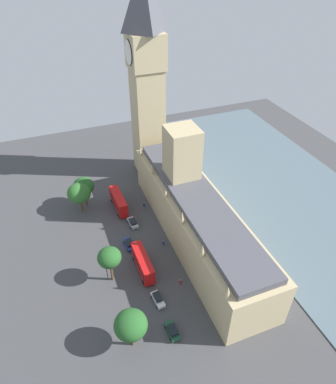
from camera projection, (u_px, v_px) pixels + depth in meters
ground_plane at (189, 240)px, 88.53m from camera, size 146.22×146.22×0.00m
river_thames at (303, 207)px, 98.79m from camera, size 43.48×131.60×0.25m
parliament_building at (195, 213)px, 85.51m from camera, size 13.79×57.57×26.80m
clock_tower at (147, 78)px, 96.14m from camera, size 9.60×9.60×59.81m
double_decker_bus_kerbside at (119, 201)px, 97.08m from camera, size 3.00×10.60×4.75m
car_silver_corner at (133, 223)px, 92.56m from camera, size 2.20×4.49×1.74m
car_blue_under_trees at (129, 244)px, 86.25m from camera, size 2.13×4.67×1.74m
double_decker_bus_by_river_gate at (143, 263)px, 79.05m from camera, size 2.73×10.52×4.75m
car_white_trailing at (158, 299)px, 73.34m from camera, size 2.08×4.47×1.74m
car_dark_green_opposite_hall at (173, 331)px, 67.52m from camera, size 2.02×4.38×1.74m
pedestrian_near_tower at (144, 205)px, 98.98m from camera, size 0.64×0.57×1.50m
pedestrian_midblock at (180, 282)px, 77.11m from camera, size 0.63×0.55×1.55m
pedestrian_leading at (163, 243)px, 86.84m from camera, size 0.63×0.56×1.52m
plane_tree_far_end at (131, 325)px, 62.20m from camera, size 6.28×6.28×9.36m
plane_tree_slot_10 at (84, 186)px, 95.99m from camera, size 5.88×5.88×9.25m
plane_tree_slot_11 at (109, 258)px, 74.11m from camera, size 5.29×5.29×9.68m
plane_tree_slot_12 at (79, 193)px, 93.88m from camera, size 6.52×6.52×9.24m
street_lamp_slot_13 at (106, 268)px, 75.87m from camera, size 0.56×0.56×5.99m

